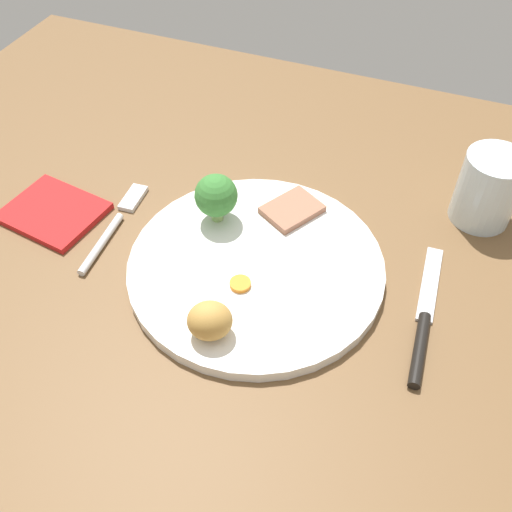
% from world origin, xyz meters
% --- Properties ---
extents(dining_table, '(1.20, 0.84, 0.04)m').
position_xyz_m(dining_table, '(0.00, 0.00, 0.02)').
color(dining_table, brown).
rests_on(dining_table, ground).
extents(dinner_plate, '(0.28, 0.28, 0.01)m').
position_xyz_m(dinner_plate, '(-0.03, -0.02, 0.04)').
color(dinner_plate, white).
rests_on(dinner_plate, dining_table).
extents(meat_slice_main, '(0.07, 0.08, 0.01)m').
position_xyz_m(meat_slice_main, '(-0.02, 0.07, 0.05)').
color(meat_slice_main, '#9E664C').
rests_on(meat_slice_main, dinner_plate).
extents(roast_potato_left, '(0.06, 0.05, 0.04)m').
position_xyz_m(roast_potato_left, '(-0.03, -0.12, 0.07)').
color(roast_potato_left, '#BC8C42').
rests_on(roast_potato_left, dinner_plate).
extents(carrot_coin_front, '(0.02, 0.02, 0.01)m').
position_xyz_m(carrot_coin_front, '(-0.03, -0.06, 0.05)').
color(carrot_coin_front, orange).
rests_on(carrot_coin_front, dinner_plate).
extents(broccoli_floret, '(0.05, 0.05, 0.06)m').
position_xyz_m(broccoli_floret, '(-0.09, 0.03, 0.08)').
color(broccoli_floret, '#8CB766').
rests_on(broccoli_floret, dinner_plate).
extents(fork, '(0.03, 0.15, 0.01)m').
position_xyz_m(fork, '(-0.21, -0.01, 0.04)').
color(fork, silver).
rests_on(fork, dining_table).
extents(knife, '(0.03, 0.19, 0.01)m').
position_xyz_m(knife, '(0.16, -0.03, 0.04)').
color(knife, black).
rests_on(knife, dining_table).
extents(water_glass, '(0.07, 0.07, 0.09)m').
position_xyz_m(water_glass, '(0.19, 0.16, 0.08)').
color(water_glass, silver).
rests_on(water_glass, dining_table).
extents(folded_napkin, '(0.12, 0.10, 0.01)m').
position_xyz_m(folded_napkin, '(-0.29, -0.02, 0.04)').
color(folded_napkin, red).
rests_on(folded_napkin, dining_table).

